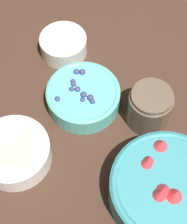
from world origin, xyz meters
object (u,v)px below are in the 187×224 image
Objects in this scene: bowl_strawberries at (167,189)px; bowl_bananas at (14,152)px; bowl_blueberries at (83,96)px; bowl_cream at (63,43)px; jar_chocolate at (149,108)px.

bowl_bananas is at bearing -154.66° from bowl_strawberries.
bowl_blueberries is 0.16m from bowl_cream.
bowl_strawberries reaches higher than bowl_cream.
bowl_strawberries is 0.18m from jar_chocolate.
bowl_strawberries is at bearing -42.76° from jar_chocolate.
bowl_blueberries and bowl_bananas have the same top height.
bowl_bananas is at bearing -120.29° from jar_chocolate.
jar_chocolate is at bearing -3.94° from bowl_cream.
bowl_strawberries reaches higher than bowl_bananas.
jar_chocolate is (-0.13, 0.12, -0.00)m from bowl_strawberries.
bowl_blueberries is 1.09× the size of bowl_bananas.
bowl_strawberries is 1.34× the size of bowl_blueberries.
bowl_cream is 1.18× the size of jar_chocolate.
bowl_cream is at bearing 113.63° from bowl_bananas.
bowl_blueberries is at bearing 167.27° from bowl_strawberries.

